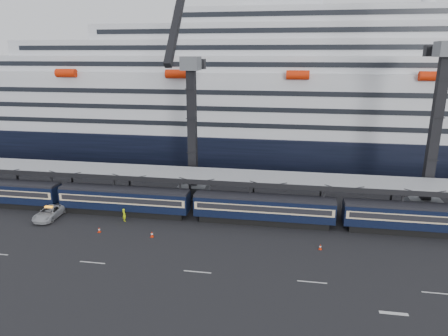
{
  "coord_description": "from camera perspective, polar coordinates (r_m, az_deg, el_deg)",
  "views": [
    {
      "loc": [
        -4.96,
        -40.85,
        22.45
      ],
      "look_at": [
        -13.45,
        10.0,
        7.61
      ],
      "focal_mm": 32.0,
      "sensor_mm": 36.0,
      "label": 1
    }
  ],
  "objects": [
    {
      "name": "ground",
      "position": [
        46.87,
        14.75,
        -13.13
      ],
      "size": [
        260.0,
        260.0,
        0.0
      ],
      "primitive_type": "plane",
      "color": "black",
      "rests_on": "ground"
    },
    {
      "name": "lane_markings",
      "position": [
        44.09,
        26.39,
        -16.39
      ],
      "size": [
        111.0,
        4.27,
        0.02
      ],
      "color": "beige",
      "rests_on": "ground"
    },
    {
      "name": "train",
      "position": [
        54.73,
        9.18,
        -5.87
      ],
      "size": [
        133.05,
        3.0,
        4.05
      ],
      "color": "black",
      "rests_on": "ground"
    },
    {
      "name": "canopy",
      "position": [
        57.69,
        13.98,
        -1.77
      ],
      "size": [
        130.0,
        6.25,
        5.53
      ],
      "color": "gray",
      "rests_on": "ground"
    },
    {
      "name": "cruise_ship",
      "position": [
        87.51,
        12.11,
        9.08
      ],
      "size": [
        214.09,
        28.84,
        34.0
      ],
      "color": "black",
      "rests_on": "ground"
    },
    {
      "name": "crane_dark_near",
      "position": [
        62.21,
        -4.68,
        6.27
      ],
      "size": [
        4.5,
        17.75,
        35.08
      ],
      "color": "#45484C",
      "rests_on": "ground"
    },
    {
      "name": "crane_dark_mid",
      "position": [
        62.41,
        28.17,
        5.79
      ],
      "size": [
        4.5,
        18.24,
        39.64
      ],
      "color": "#45484C",
      "rests_on": "ground"
    },
    {
      "name": "pickup_truck",
      "position": [
        61.79,
        -23.67,
        -5.86
      ],
      "size": [
        3.01,
        5.98,
        1.62
      ],
      "primitive_type": "imported",
      "rotation": [
        0.0,
        0.0,
        0.05
      ],
      "color": "#9E9FA4",
      "rests_on": "ground"
    },
    {
      "name": "worker",
      "position": [
        57.31,
        -14.07,
        -6.52
      ],
      "size": [
        0.78,
        0.78,
        1.83
      ],
      "primitive_type": "imported",
      "rotation": [
        0.0,
        0.0,
        2.38
      ],
      "color": "#D1F10C",
      "rests_on": "ground"
    },
    {
      "name": "traffic_cone_b",
      "position": [
        54.99,
        -17.4,
        -8.41
      ],
      "size": [
        0.36,
        0.36,
        0.73
      ],
      "color": "red",
      "rests_on": "ground"
    },
    {
      "name": "traffic_cone_c",
      "position": [
        52.05,
        -10.26,
        -9.27
      ],
      "size": [
        0.41,
        0.41,
        0.81
      ],
      "color": "red",
      "rests_on": "ground"
    },
    {
      "name": "traffic_cone_d",
      "position": [
        49.62,
        13.6,
        -10.87
      ],
      "size": [
        0.36,
        0.36,
        0.71
      ],
      "color": "red",
      "rests_on": "ground"
    }
  ]
}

